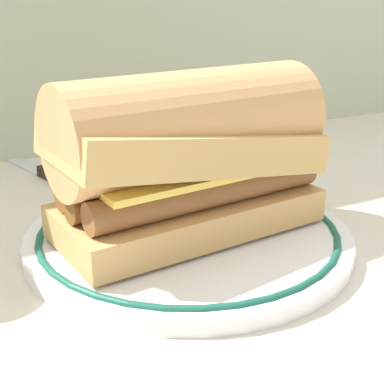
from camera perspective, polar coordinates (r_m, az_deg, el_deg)
ground_plane at (r=0.45m, az=0.75°, el=-6.22°), size 1.50×1.50×0.00m
plate at (r=0.46m, az=0.00°, el=-4.32°), size 0.26×0.26×0.01m
sausage_sandwich at (r=0.44m, az=0.00°, el=4.03°), size 0.22×0.12×0.13m
butter_knife at (r=0.65m, az=-14.91°, el=2.14°), size 0.05×0.14×0.01m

